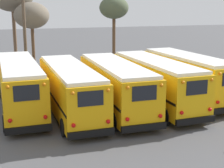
# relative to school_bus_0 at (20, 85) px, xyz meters

# --- Properties ---
(ground_plane) EXTENTS (160.00, 160.00, 0.00)m
(ground_plane) POSITION_rel_school_bus_0_xyz_m (5.89, -0.96, -1.78)
(ground_plane) COLOR #4C4C4F
(school_bus_0) EXTENTS (2.54, 10.37, 3.27)m
(school_bus_0) POSITION_rel_school_bus_0_xyz_m (0.00, 0.00, 0.00)
(school_bus_0) COLOR #E5A00C
(school_bus_0) RESTS_ON ground
(school_bus_1) EXTENTS (2.51, 10.16, 3.11)m
(school_bus_1) POSITION_rel_school_bus_0_xyz_m (2.94, -1.71, -0.08)
(school_bus_1) COLOR #E5A00C
(school_bus_1) RESTS_ON ground
(school_bus_2) EXTENTS (2.78, 9.87, 3.18)m
(school_bus_2) POSITION_rel_school_bus_0_xyz_m (5.89, -1.99, -0.03)
(school_bus_2) COLOR #E5A00C
(school_bus_2) RESTS_ON ground
(school_bus_3) EXTENTS (2.70, 9.96, 3.21)m
(school_bus_3) POSITION_rel_school_bus_0_xyz_m (8.83, -1.84, -0.02)
(school_bus_3) COLOR #EAAA0F
(school_bus_3) RESTS_ON ground
(school_bus_4) EXTENTS (2.87, 9.50, 3.28)m
(school_bus_4) POSITION_rel_school_bus_0_xyz_m (11.77, -1.00, 0.01)
(school_bus_4) COLOR #EAAA0F
(school_bus_4) RESTS_ON ground
(utility_pole) EXTENTS (1.80, 0.29, 9.28)m
(utility_pole) POSITION_rel_school_bus_0_xyz_m (1.22, 8.93, 3.02)
(utility_pole) COLOR brown
(utility_pole) RESTS_ON ground
(bare_tree_0) EXTENTS (3.32, 3.32, 7.06)m
(bare_tree_0) POSITION_rel_school_bus_0_xyz_m (2.13, 11.34, 3.98)
(bare_tree_0) COLOR brown
(bare_tree_0) RESTS_ON ground
(bare_tree_1) EXTENTS (3.26, 3.26, 7.70)m
(bare_tree_1) POSITION_rel_school_bus_0_xyz_m (11.44, 14.42, 4.60)
(bare_tree_1) COLOR brown
(bare_tree_1) RESTS_ON ground
(fence_line) EXTENTS (19.83, 0.06, 1.42)m
(fence_line) POSITION_rel_school_bus_0_xyz_m (5.89, 6.59, -0.79)
(fence_line) COLOR #939399
(fence_line) RESTS_ON ground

